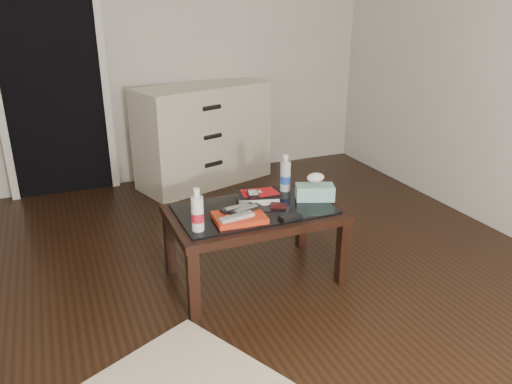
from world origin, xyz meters
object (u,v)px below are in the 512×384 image
Objects in this scene: coffee_table at (254,218)px; water_bottle_right at (285,173)px; textbook at (258,196)px; water_bottle_left at (197,209)px; tissue_box at (315,192)px; dresser at (204,135)px.

coffee_table is 0.40m from water_bottle_right.
water_bottle_left is at bearing -133.06° from textbook.
water_bottle_left reaches higher than coffee_table.
water_bottle_left is 1.03× the size of tissue_box.
tissue_box is (0.40, -0.01, 0.11)m from coffee_table.
coffee_table is 4.00× the size of textbook.
textbook is at bearing 58.24° from coffee_table.
tissue_box is at bearing -63.10° from water_bottle_right.
water_bottle_right is 0.24m from tissue_box.
water_bottle_left is (-0.62, -1.92, 0.13)m from dresser.
water_bottle_left and water_bottle_right have the same top height.
textbook is at bearing -113.29° from dresser.
dresser reaches higher than coffee_table.
textbook is 1.09× the size of tissue_box.
textbook is at bearing -179.26° from tissue_box.
coffee_table is 4.35× the size of tissue_box.
water_bottle_left is 0.80m from tissue_box.
water_bottle_left is at bearing -125.65° from dresser.
tissue_box reaches higher than textbook.
dresser is 5.63× the size of tissue_box.
tissue_box is at bearing -102.39° from dresser.
dresser reaches higher than tissue_box.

